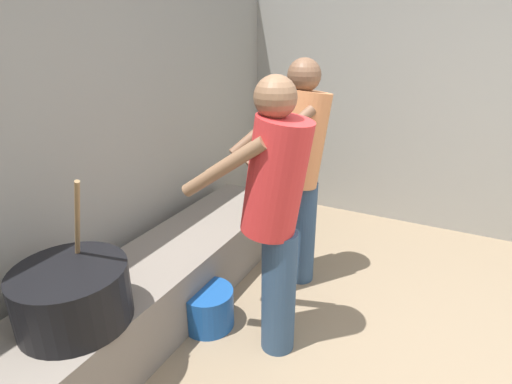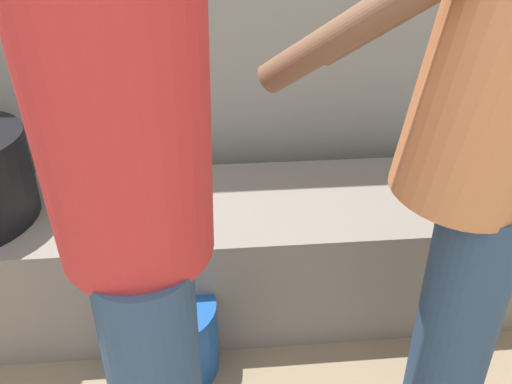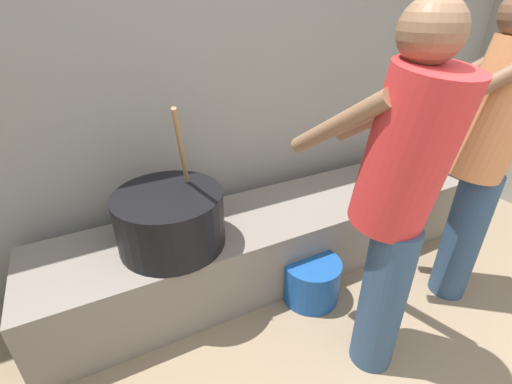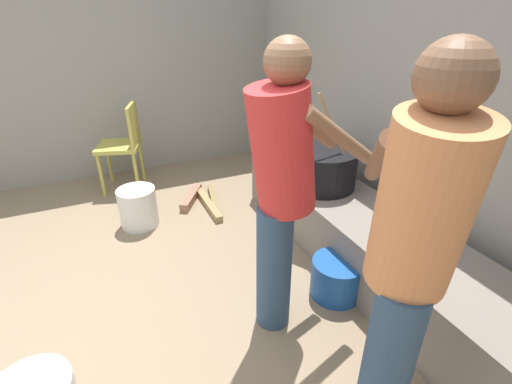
{
  "view_description": "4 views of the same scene",
  "coord_description": "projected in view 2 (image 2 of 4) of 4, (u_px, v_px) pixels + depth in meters",
  "views": [
    {
      "loc": [
        -1.51,
        0.2,
        1.78
      ],
      "look_at": [
        0.49,
        1.22,
        0.89
      ],
      "focal_mm": 28.04,
      "sensor_mm": 36.0,
      "label": 1
    },
    {
      "loc": [
        0.42,
        0.16,
        1.38
      ],
      "look_at": [
        0.54,
        1.47,
        0.65
      ],
      "focal_mm": 36.55,
      "sensor_mm": 36.0,
      "label": 2
    },
    {
      "loc": [
        -0.78,
        0.17,
        1.59
      ],
      "look_at": [
        -0.14,
        1.42,
        0.83
      ],
      "focal_mm": 25.16,
      "sensor_mm": 36.0,
      "label": 3
    },
    {
      "loc": [
        1.72,
        0.2,
        1.7
      ],
      "look_at": [
        0.05,
        0.95,
        0.78
      ],
      "focal_mm": 25.4,
      "sensor_mm": 36.0,
      "label": 4
    }
  ],
  "objects": [
    {
      "name": "cook_in_orange_shirt",
      "position": [
        485.0,
        138.0,
        1.1
      ],
      "size": [
        0.73,
        0.67,
        1.64
      ],
      "color": "navy",
      "rests_on": "ground_plane"
    },
    {
      "name": "hearth_ledge",
      "position": [
        150.0,
        254.0,
        1.97
      ],
      "size": [
        2.8,
        0.6,
        0.44
      ],
      "primitive_type": "cube",
      "color": "slate",
      "rests_on": "ground_plane"
    },
    {
      "name": "bucket_blue_plastic",
      "position": [
        167.0,
        336.0,
        1.72
      ],
      "size": [
        0.33,
        0.33,
        0.26
      ],
      "primitive_type": "cylinder",
      "color": "#194C99",
      "rests_on": "ground_plane"
    },
    {
      "name": "cook_in_red_shirt",
      "position": [
        131.0,
        193.0,
        0.94
      ],
      "size": [
        0.4,
        0.7,
        1.61
      ],
      "color": "navy",
      "rests_on": "ground_plane"
    }
  ]
}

